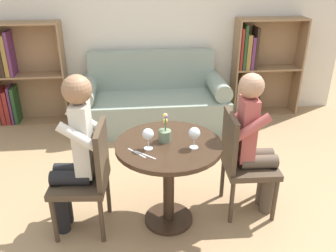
# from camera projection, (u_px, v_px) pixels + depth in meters

# --- Properties ---
(ground_plane) EXTENTS (16.00, 16.00, 0.00)m
(ground_plane) POSITION_uv_depth(u_px,v_px,m) (169.00, 220.00, 2.99)
(ground_plane) COLOR tan
(back_wall) EXTENTS (5.20, 0.05, 2.70)m
(back_wall) POSITION_uv_depth(u_px,v_px,m) (150.00, 14.00, 4.49)
(back_wall) COLOR silver
(back_wall) RESTS_ON ground_plane
(round_table) EXTENTS (0.81, 0.81, 0.73)m
(round_table) POSITION_uv_depth(u_px,v_px,m) (169.00, 163.00, 2.75)
(round_table) COLOR #382619
(round_table) RESTS_ON ground_plane
(couch) EXTENTS (1.84, 0.80, 0.92)m
(couch) POSITION_uv_depth(u_px,v_px,m) (153.00, 103.00, 4.55)
(couch) COLOR gray
(couch) RESTS_ON ground_plane
(bookshelf_left) EXTENTS (0.90, 0.28, 1.30)m
(bookshelf_left) POSITION_uv_depth(u_px,v_px,m) (19.00, 75.00, 4.50)
(bookshelf_left) COLOR #93704C
(bookshelf_left) RESTS_ON ground_plane
(bookshelf_right) EXTENTS (0.90, 0.28, 1.30)m
(bookshelf_right) POSITION_uv_depth(u_px,v_px,m) (256.00, 72.00, 4.80)
(bookshelf_right) COLOR #93704C
(bookshelf_right) RESTS_ON ground_plane
(chair_left) EXTENTS (0.45, 0.45, 0.90)m
(chair_left) POSITION_uv_depth(u_px,v_px,m) (88.00, 175.00, 2.71)
(chair_left) COLOR #473828
(chair_left) RESTS_ON ground_plane
(chair_right) EXTENTS (0.43, 0.43, 0.90)m
(chair_right) POSITION_uv_depth(u_px,v_px,m) (242.00, 159.00, 2.92)
(chair_right) COLOR #473828
(chair_right) RESTS_ON ground_plane
(person_left) EXTENTS (0.44, 0.36, 1.28)m
(person_left) POSITION_uv_depth(u_px,v_px,m) (74.00, 152.00, 2.63)
(person_left) COLOR black
(person_left) RESTS_ON ground_plane
(person_right) EXTENTS (0.43, 0.35, 1.23)m
(person_right) POSITION_uv_depth(u_px,v_px,m) (255.00, 143.00, 2.86)
(person_right) COLOR brown
(person_right) RESTS_ON ground_plane
(wine_glass_left) EXTENTS (0.09, 0.09, 0.16)m
(wine_glass_left) POSITION_uv_depth(u_px,v_px,m) (148.00, 135.00, 2.55)
(wine_glass_left) COLOR white
(wine_glass_left) RESTS_ON round_table
(wine_glass_right) EXTENTS (0.09, 0.09, 0.16)m
(wine_glass_right) POSITION_uv_depth(u_px,v_px,m) (194.00, 134.00, 2.56)
(wine_glass_right) COLOR white
(wine_glass_right) RESTS_ON round_table
(flower_vase) EXTENTS (0.10, 0.10, 0.23)m
(flower_vase) POSITION_uv_depth(u_px,v_px,m) (165.00, 132.00, 2.68)
(flower_vase) COLOR gray
(flower_vase) RESTS_ON round_table
(knife_left_setting) EXTENTS (0.13, 0.15, 0.00)m
(knife_left_setting) POSITION_uv_depth(u_px,v_px,m) (137.00, 153.00, 2.54)
(knife_left_setting) COLOR silver
(knife_left_setting) RESTS_ON round_table
(fork_left_setting) EXTENTS (0.15, 0.14, 0.00)m
(fork_left_setting) POSITION_uv_depth(u_px,v_px,m) (145.00, 155.00, 2.51)
(fork_left_setting) COLOR silver
(fork_left_setting) RESTS_ON round_table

